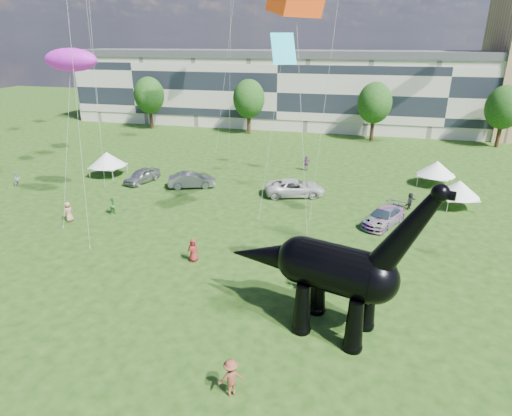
# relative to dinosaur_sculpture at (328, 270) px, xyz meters

# --- Properties ---
(ground) EXTENTS (220.00, 220.00, 0.00)m
(ground) POSITION_rel_dinosaur_sculpture_xyz_m (-5.97, -3.91, -3.58)
(ground) COLOR #16330C
(ground) RESTS_ON ground
(terrace_row) EXTENTS (78.00, 11.00, 12.00)m
(terrace_row) POSITION_rel_dinosaur_sculpture_xyz_m (-13.97, 58.09, 2.42)
(terrace_row) COLOR beige
(terrace_row) RESTS_ON ground
(tree_far_left) EXTENTS (5.20, 5.20, 9.44)m
(tree_far_left) POSITION_rel_dinosaur_sculpture_xyz_m (-35.97, 49.09, 2.71)
(tree_far_left) COLOR #382314
(tree_far_left) RESTS_ON ground
(tree_mid_left) EXTENTS (5.20, 5.20, 9.44)m
(tree_mid_left) POSITION_rel_dinosaur_sculpture_xyz_m (-17.97, 49.09, 2.71)
(tree_mid_left) COLOR #382314
(tree_mid_left) RESTS_ON ground
(tree_mid_right) EXTENTS (5.20, 5.20, 9.44)m
(tree_mid_right) POSITION_rel_dinosaur_sculpture_xyz_m (2.03, 49.09, 2.71)
(tree_mid_right) COLOR #382314
(tree_mid_right) RESTS_ON ground
(tree_far_right) EXTENTS (5.20, 5.20, 9.44)m
(tree_far_right) POSITION_rel_dinosaur_sculpture_xyz_m (20.03, 49.09, 2.71)
(tree_far_right) COLOR #382314
(tree_far_right) RESTS_ON ground
(dinosaur_sculpture) EXTENTS (11.55, 4.84, 9.48)m
(dinosaur_sculpture) POSITION_rel_dinosaur_sculpture_xyz_m (0.00, 0.00, 0.00)
(dinosaur_sculpture) COLOR black
(dinosaur_sculpture) RESTS_ON ground
(car_silver) EXTENTS (2.92, 4.88, 1.55)m
(car_silver) POSITION_rel_dinosaur_sculpture_xyz_m (-22.44, 20.70, -2.80)
(car_silver) COLOR #A2A2A6
(car_silver) RESTS_ON ground
(car_grey) EXTENTS (5.23, 3.40, 1.63)m
(car_grey) POSITION_rel_dinosaur_sculpture_xyz_m (-16.40, 20.48, -2.76)
(car_grey) COLOR slate
(car_grey) RESTS_ON ground
(car_white) EXTENTS (6.57, 4.42, 1.67)m
(car_white) POSITION_rel_dinosaur_sculpture_xyz_m (-5.27, 20.69, -2.74)
(car_white) COLOR silver
(car_white) RESTS_ON ground
(car_dark) EXTENTS (4.21, 5.56, 1.50)m
(car_dark) POSITION_rel_dinosaur_sculpture_xyz_m (3.36, 15.31, -2.83)
(car_dark) COLOR #595960
(car_dark) RESTS_ON ground
(gazebo_near) EXTENTS (4.62, 4.62, 2.66)m
(gazebo_near) POSITION_rel_dinosaur_sculpture_xyz_m (10.10, 21.30, -1.71)
(gazebo_near) COLOR white
(gazebo_near) RESTS_ON ground
(gazebo_far) EXTENTS (5.08, 5.08, 2.74)m
(gazebo_far) POSITION_rel_dinosaur_sculpture_xyz_m (8.93, 27.77, -1.65)
(gazebo_far) COLOR white
(gazebo_far) RESTS_ON ground
(gazebo_left) EXTENTS (4.16, 4.16, 2.85)m
(gazebo_left) POSITION_rel_dinosaur_sculpture_xyz_m (-27.37, 21.89, -1.58)
(gazebo_left) COLOR silver
(gazebo_left) RESTS_ON ground
(visitors) EXTENTS (55.07, 40.69, 1.89)m
(visitors) POSITION_rel_dinosaur_sculpture_xyz_m (-7.89, 12.00, -2.71)
(visitors) COLOR #5F2D65
(visitors) RESTS_ON ground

